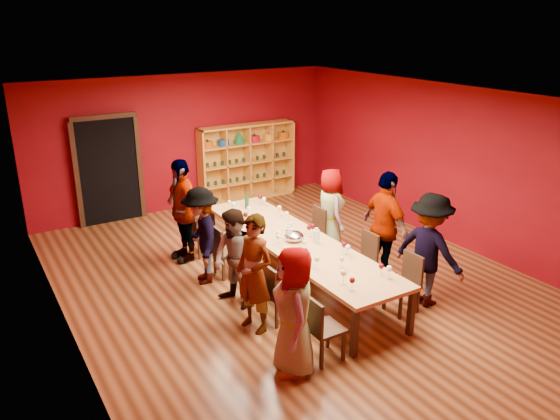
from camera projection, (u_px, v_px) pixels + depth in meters
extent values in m
cube|color=#522B15|center=(295.00, 282.00, 9.06)|extent=(7.10, 9.10, 0.02)
cube|color=#66050D|center=(187.00, 142.00, 12.19)|extent=(7.10, 0.02, 3.00)
cube|color=#66050D|center=(61.00, 241.00, 6.84)|extent=(0.02, 9.10, 3.00)
cube|color=#66050D|center=(452.00, 166.00, 10.27)|extent=(0.02, 9.10, 3.00)
cube|color=white|center=(297.00, 99.00, 8.05)|extent=(7.10, 9.10, 0.02)
cube|color=tan|center=(295.00, 241.00, 8.82)|extent=(1.10, 4.50, 0.06)
cube|color=black|center=(355.00, 333.00, 6.96)|extent=(0.08, 0.08, 0.69)
cube|color=black|center=(212.00, 227.00, 10.45)|extent=(0.08, 0.08, 0.69)
cube|color=black|center=(411.00, 312.00, 7.44)|extent=(0.08, 0.08, 0.69)
cube|color=black|center=(257.00, 218.00, 10.93)|extent=(0.08, 0.08, 0.69)
cube|color=black|center=(108.00, 171.00, 11.39)|extent=(1.20, 0.14, 2.20)
cube|color=black|center=(103.00, 117.00, 10.95)|extent=(1.32, 0.06, 0.10)
cube|color=black|center=(77.00, 177.00, 11.02)|extent=(0.10, 0.06, 2.20)
cube|color=black|center=(140.00, 168.00, 11.65)|extent=(0.10, 0.06, 2.20)
cube|color=gold|center=(201.00, 169.00, 12.31)|extent=(0.04, 0.40, 1.80)
cube|color=gold|center=(290.00, 156.00, 13.47)|extent=(0.04, 0.40, 1.80)
cube|color=gold|center=(247.00, 125.00, 12.60)|extent=(2.40, 0.40, 0.04)
cube|color=gold|center=(248.00, 197.00, 13.19)|extent=(2.40, 0.40, 0.04)
cube|color=gold|center=(244.00, 160.00, 13.04)|extent=(2.40, 0.02, 1.80)
cube|color=gold|center=(248.00, 180.00, 13.04)|extent=(2.36, 0.38, 0.03)
cube|color=gold|center=(247.00, 162.00, 12.89)|extent=(2.36, 0.38, 0.03)
cube|color=gold|center=(247.00, 143.00, 12.74)|extent=(2.36, 0.38, 0.03)
cube|color=gold|center=(224.00, 166.00, 12.60)|extent=(0.03, 0.38, 1.76)
cube|color=gold|center=(247.00, 162.00, 12.89)|extent=(0.03, 0.38, 1.76)
cube|color=gold|center=(269.00, 159.00, 13.18)|extent=(0.03, 0.38, 1.76)
cylinder|color=#C9580B|center=(207.00, 145.00, 12.22)|extent=(0.26, 0.26, 0.15)
sphere|color=black|center=(207.00, 140.00, 12.19)|extent=(0.05, 0.05, 0.05)
cylinder|color=#154695|center=(224.00, 143.00, 12.42)|extent=(0.26, 0.26, 0.15)
sphere|color=black|center=(223.00, 138.00, 12.38)|extent=(0.05, 0.05, 0.05)
cylinder|color=#1B6F3C|center=(239.00, 142.00, 12.62)|extent=(0.26, 0.26, 0.08)
cone|color=#1B6F3C|center=(239.00, 136.00, 12.57)|extent=(0.24, 0.24, 0.22)
cylinder|color=#A91327|center=(254.00, 139.00, 12.81)|extent=(0.26, 0.26, 0.15)
sphere|color=black|center=(254.00, 135.00, 12.77)|extent=(0.05, 0.05, 0.05)
cylinder|color=orange|center=(269.00, 137.00, 13.00)|extent=(0.26, 0.26, 0.15)
sphere|color=black|center=(269.00, 133.00, 12.97)|extent=(0.05, 0.05, 0.05)
cylinder|color=#C9580B|center=(283.00, 135.00, 13.20)|extent=(0.26, 0.26, 0.15)
sphere|color=black|center=(283.00, 131.00, 13.17)|extent=(0.05, 0.05, 0.05)
cylinder|color=#1A2F1E|center=(208.00, 184.00, 12.52)|extent=(0.07, 0.07, 0.10)
cylinder|color=#1A2F1E|center=(216.00, 183.00, 12.61)|extent=(0.07, 0.07, 0.10)
cylinder|color=#1A2F1E|center=(223.00, 182.00, 12.70)|extent=(0.07, 0.07, 0.10)
cylinder|color=#1A2F1E|center=(230.00, 181.00, 12.79)|extent=(0.07, 0.07, 0.10)
cylinder|color=#1A2F1E|center=(237.00, 179.00, 12.88)|extent=(0.07, 0.07, 0.10)
cylinder|color=#1A2F1E|center=(244.00, 178.00, 12.97)|extent=(0.07, 0.07, 0.10)
cylinder|color=#1A2F1E|center=(251.00, 177.00, 13.06)|extent=(0.07, 0.07, 0.10)
cylinder|color=#1A2F1E|center=(258.00, 176.00, 13.15)|extent=(0.07, 0.07, 0.10)
cylinder|color=#1A2F1E|center=(264.00, 175.00, 13.24)|extent=(0.07, 0.07, 0.10)
cylinder|color=#1A2F1E|center=(271.00, 174.00, 13.33)|extent=(0.07, 0.07, 0.10)
cylinder|color=#1A2F1E|center=(277.00, 173.00, 13.42)|extent=(0.07, 0.07, 0.10)
cylinder|color=#1A2F1E|center=(284.00, 172.00, 13.52)|extent=(0.07, 0.07, 0.10)
cylinder|color=#1A2F1E|center=(208.00, 165.00, 12.37)|extent=(0.07, 0.07, 0.10)
cylinder|color=#1A2F1E|center=(215.00, 164.00, 12.46)|extent=(0.07, 0.07, 0.10)
cylinder|color=#1A2F1E|center=(222.00, 163.00, 12.55)|extent=(0.07, 0.07, 0.10)
cylinder|color=#1A2F1E|center=(230.00, 162.00, 12.64)|extent=(0.07, 0.07, 0.10)
cylinder|color=#1A2F1E|center=(237.00, 161.00, 12.73)|extent=(0.07, 0.07, 0.10)
cylinder|color=#1A2F1E|center=(244.00, 160.00, 12.82)|extent=(0.07, 0.07, 0.10)
cylinder|color=#1A2F1E|center=(251.00, 159.00, 12.91)|extent=(0.07, 0.07, 0.10)
cylinder|color=#1A2F1E|center=(257.00, 158.00, 13.00)|extent=(0.07, 0.07, 0.10)
cylinder|color=#1A2F1E|center=(264.00, 157.00, 13.09)|extent=(0.07, 0.07, 0.10)
cylinder|color=#1A2F1E|center=(271.00, 156.00, 13.18)|extent=(0.07, 0.07, 0.10)
cylinder|color=#1A2F1E|center=(277.00, 155.00, 13.27)|extent=(0.07, 0.07, 0.10)
cylinder|color=#1A2F1E|center=(284.00, 154.00, 13.36)|extent=(0.07, 0.07, 0.10)
cube|color=black|center=(325.00, 328.00, 6.90)|extent=(0.42, 0.42, 0.04)
cube|color=black|center=(313.00, 316.00, 6.73)|extent=(0.04, 0.40, 0.44)
cube|color=black|center=(322.00, 354.00, 6.76)|extent=(0.04, 0.04, 0.41)
cube|color=black|center=(343.00, 346.00, 6.92)|extent=(0.04, 0.04, 0.41)
cube|color=black|center=(306.00, 341.00, 7.03)|extent=(0.04, 0.04, 0.41)
cube|color=black|center=(328.00, 334.00, 7.20)|extent=(0.04, 0.04, 0.41)
imported|color=white|center=(294.00, 311.00, 6.54)|extent=(0.69, 0.90, 1.64)
cube|color=black|center=(281.00, 293.00, 7.78)|extent=(0.42, 0.42, 0.04)
cube|color=black|center=(269.00, 281.00, 7.60)|extent=(0.04, 0.40, 0.44)
cube|color=black|center=(277.00, 316.00, 7.63)|extent=(0.04, 0.04, 0.41)
cube|color=black|center=(297.00, 309.00, 7.80)|extent=(0.04, 0.04, 0.41)
cube|color=black|center=(265.00, 305.00, 7.91)|extent=(0.04, 0.04, 0.41)
cube|color=black|center=(285.00, 299.00, 8.07)|extent=(0.04, 0.04, 0.41)
imported|color=silver|center=(254.00, 274.00, 7.43)|extent=(0.61, 0.72, 1.69)
cube|color=black|center=(256.00, 274.00, 8.36)|extent=(0.42, 0.42, 0.04)
cube|color=black|center=(245.00, 262.00, 8.18)|extent=(0.04, 0.40, 0.44)
cube|color=black|center=(252.00, 294.00, 8.21)|extent=(0.04, 0.04, 0.41)
cube|color=black|center=(272.00, 289.00, 8.38)|extent=(0.04, 0.04, 0.41)
cube|color=black|center=(242.00, 285.00, 8.49)|extent=(0.04, 0.04, 0.41)
cube|color=black|center=(261.00, 280.00, 8.65)|extent=(0.04, 0.04, 0.41)
imported|color=#121632|center=(235.00, 259.00, 8.07)|extent=(0.57, 0.82, 1.53)
cube|color=black|center=(228.00, 251.00, 9.16)|extent=(0.42, 0.42, 0.04)
cube|color=black|center=(217.00, 240.00, 8.99)|extent=(0.04, 0.40, 0.44)
cube|color=black|center=(223.00, 270.00, 9.01)|extent=(0.04, 0.04, 0.41)
cube|color=black|center=(242.00, 265.00, 9.18)|extent=(0.04, 0.04, 0.41)
cube|color=black|center=(215.00, 262.00, 9.29)|extent=(0.04, 0.04, 0.41)
cube|color=black|center=(233.00, 258.00, 9.45)|extent=(0.04, 0.04, 0.41)
imported|color=#4A4A4F|center=(202.00, 236.00, 8.81)|extent=(0.67, 1.12, 1.62)
cube|color=black|center=(204.00, 232.00, 9.96)|extent=(0.42, 0.42, 0.04)
cube|color=black|center=(193.00, 222.00, 9.79)|extent=(0.04, 0.40, 0.44)
cube|color=black|center=(199.00, 249.00, 9.82)|extent=(0.04, 0.04, 0.41)
cube|color=black|center=(217.00, 245.00, 9.99)|extent=(0.04, 0.04, 0.41)
cube|color=black|center=(192.00, 242.00, 10.09)|extent=(0.04, 0.04, 0.41)
cube|color=black|center=(209.00, 239.00, 10.26)|extent=(0.04, 0.04, 0.41)
imported|color=#141C37|center=(182.00, 210.00, 9.61)|extent=(0.57, 1.12, 1.86)
cube|color=black|center=(402.00, 285.00, 8.01)|extent=(0.42, 0.42, 0.04)
cube|color=black|center=(413.00, 267.00, 8.03)|extent=(0.04, 0.40, 0.44)
cube|color=black|center=(400.00, 306.00, 7.87)|extent=(0.04, 0.04, 0.41)
cube|color=black|center=(418.00, 300.00, 8.04)|extent=(0.04, 0.04, 0.41)
cube|color=black|center=(385.00, 297.00, 8.14)|extent=(0.04, 0.04, 0.41)
cube|color=black|center=(402.00, 291.00, 8.31)|extent=(0.04, 0.04, 0.41)
imported|color=#46474B|center=(429.00, 250.00, 8.11)|extent=(0.69, 1.20, 1.75)
cube|color=black|center=(360.00, 261.00, 8.80)|extent=(0.42, 0.42, 0.04)
cube|color=black|center=(370.00, 245.00, 8.81)|extent=(0.04, 0.40, 0.44)
cube|color=black|center=(358.00, 280.00, 8.65)|extent=(0.04, 0.04, 0.41)
cube|color=black|center=(374.00, 275.00, 8.82)|extent=(0.04, 0.04, 0.41)
cube|color=black|center=(345.00, 272.00, 8.93)|extent=(0.04, 0.04, 0.41)
cube|color=black|center=(361.00, 267.00, 9.09)|extent=(0.04, 0.04, 0.41)
imported|color=#5573AE|center=(385.00, 227.00, 8.87)|extent=(0.57, 1.12, 1.85)
cube|color=black|center=(311.00, 233.00, 9.94)|extent=(0.42, 0.42, 0.04)
cube|color=black|center=(320.00, 219.00, 9.95)|extent=(0.04, 0.40, 0.44)
cube|color=black|center=(308.00, 249.00, 9.79)|extent=(0.04, 0.04, 0.41)
cube|color=black|center=(323.00, 245.00, 9.96)|extent=(0.04, 0.04, 0.41)
cube|color=black|center=(298.00, 243.00, 10.07)|extent=(0.04, 0.04, 0.41)
cube|color=black|center=(313.00, 239.00, 10.23)|extent=(0.04, 0.04, 0.41)
imported|color=pink|center=(330.00, 210.00, 10.03)|extent=(0.58, 0.84, 1.58)
cylinder|color=silver|center=(234.00, 213.00, 10.00)|extent=(0.07, 0.07, 0.01)
cylinder|color=silver|center=(234.00, 210.00, 9.98)|extent=(0.01, 0.01, 0.12)
ellipsoid|color=silver|center=(234.00, 205.00, 9.94)|extent=(0.09, 0.09, 0.10)
cylinder|color=silver|center=(279.00, 245.00, 8.58)|extent=(0.06, 0.06, 0.01)
cylinder|color=silver|center=(279.00, 242.00, 8.56)|extent=(0.01, 0.01, 0.11)
ellipsoid|color=silver|center=(279.00, 237.00, 8.53)|extent=(0.08, 0.08, 0.09)
cylinder|color=silver|center=(249.00, 217.00, 9.80)|extent=(0.07, 0.07, 0.01)
cylinder|color=silver|center=(249.00, 214.00, 9.78)|extent=(0.01, 0.01, 0.11)
ellipsoid|color=silver|center=(249.00, 209.00, 9.75)|extent=(0.08, 0.08, 0.10)
cylinder|color=silver|center=(287.00, 221.00, 9.61)|extent=(0.06, 0.06, 0.01)
cylinder|color=silver|center=(287.00, 218.00, 9.60)|extent=(0.01, 0.01, 0.10)
ellipsoid|color=silver|center=(287.00, 214.00, 9.57)|extent=(0.07, 0.07, 0.08)
cylinder|color=silver|center=(342.00, 267.00, 7.83)|extent=(0.06, 0.06, 0.01)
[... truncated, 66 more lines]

